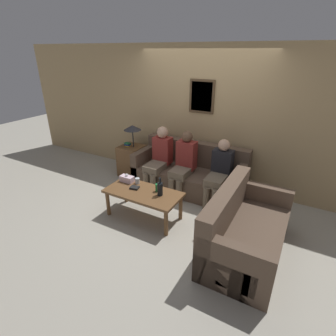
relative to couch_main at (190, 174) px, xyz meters
The scene contains 15 objects.
ground_plane 0.60m from the couch_main, 90.00° to the right, with size 16.00×16.00×0.00m, color #ADA899.
wall_back 1.10m from the couch_main, 90.00° to the left, with size 9.00×0.08×2.60m.
couch_main is the anchor object (origin of this frame).
couch_side 1.84m from the couch_main, 42.39° to the right, with size 0.85×1.61×0.87m.
coffee_table 1.26m from the couch_main, 100.52° to the right, with size 1.20×0.58×0.46m.
side_table_with_lamp 1.33m from the couch_main, behind, with size 0.48×0.48×1.10m.
wine_bottle 1.22m from the couch_main, 87.35° to the right, with size 0.08×0.08×0.29m.
drinking_glass 1.17m from the couch_main, 113.97° to the right, with size 0.08×0.08×0.09m.
book_stack 1.29m from the couch_main, 108.44° to the right, with size 0.16×0.13×0.03m.
soda_can 1.13m from the couch_main, 92.17° to the right, with size 0.07×0.07×0.12m.
tissue_box 1.28m from the couch_main, 121.26° to the right, with size 0.23×0.12×0.14m.
person_left 0.67m from the couch_main, 160.00° to the right, with size 0.34×0.66×1.18m.
person_middle 0.38m from the couch_main, 99.76° to the right, with size 0.34×0.60×1.17m.
person_right 0.71m from the couch_main, 14.95° to the right, with size 0.34×0.66×1.11m.
teddy_bear 1.50m from the couch_main, 56.19° to the right, with size 0.22×0.22×0.35m.
Camera 1 is at (1.85, -3.63, 2.48)m, focal length 28.00 mm.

